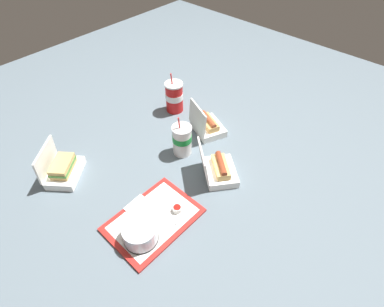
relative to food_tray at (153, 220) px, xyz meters
The scene contains 11 objects.
ground_plane 0.40m from the food_tray, 157.33° to the right, with size 3.20×3.20×0.00m, color slate.
food_tray is the anchor object (origin of this frame).
cake_container 0.11m from the food_tray, 19.28° to the left, with size 0.14×0.14×0.08m.
ketchup_cup 0.11m from the food_tray, 154.79° to the left, with size 0.04×0.04×0.02m.
napkin_stack 0.08m from the food_tray, 89.11° to the right, with size 0.10×0.10×0.00m, color white.
plastic_fork 0.12m from the food_tray, 142.28° to the left, with size 0.11×0.01×0.01m, color white.
clamshell_hotdog_right 0.61m from the food_tray, 160.73° to the right, with size 0.20×0.22×0.18m.
clamshell_sandwich_left 0.50m from the food_tray, 76.84° to the right, with size 0.23×0.23×0.17m.
clamshell_hotdog_corner 0.38m from the food_tray, behind, with size 0.24×0.25×0.18m.
soda_cup_left 0.77m from the food_tray, 142.06° to the right, with size 0.10×0.10×0.24m.
soda_cup_right 0.42m from the food_tray, 152.90° to the right, with size 0.10×0.10×0.22m.
Camera 1 is at (0.77, 0.73, 1.08)m, focal length 28.00 mm.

